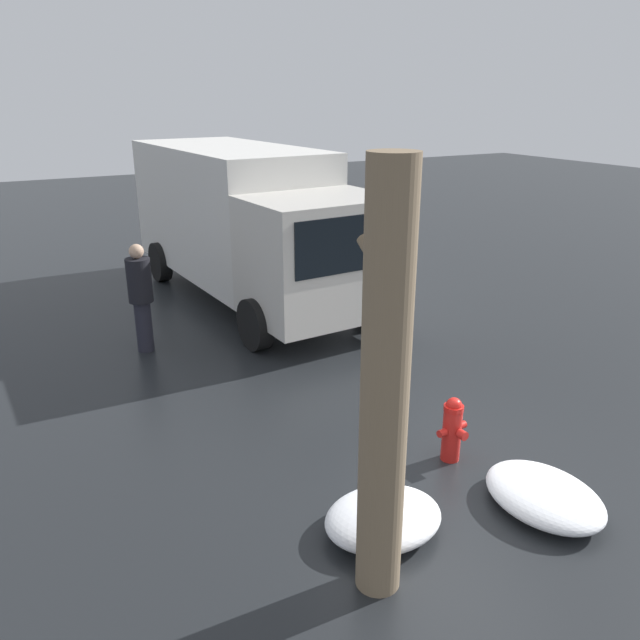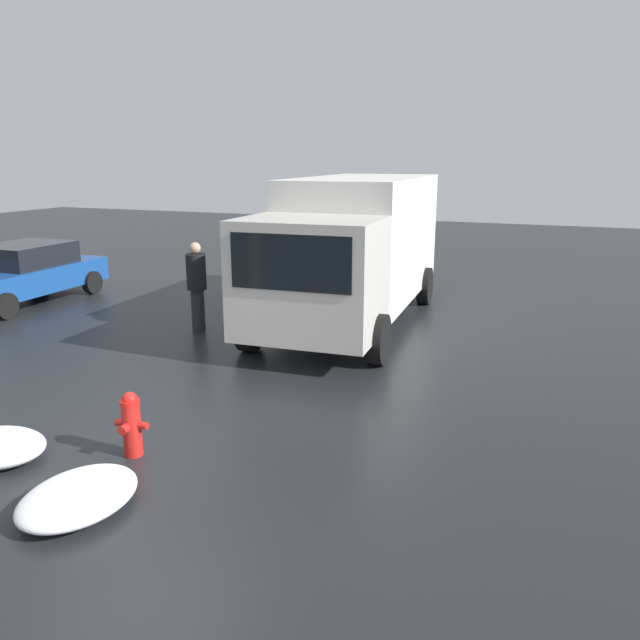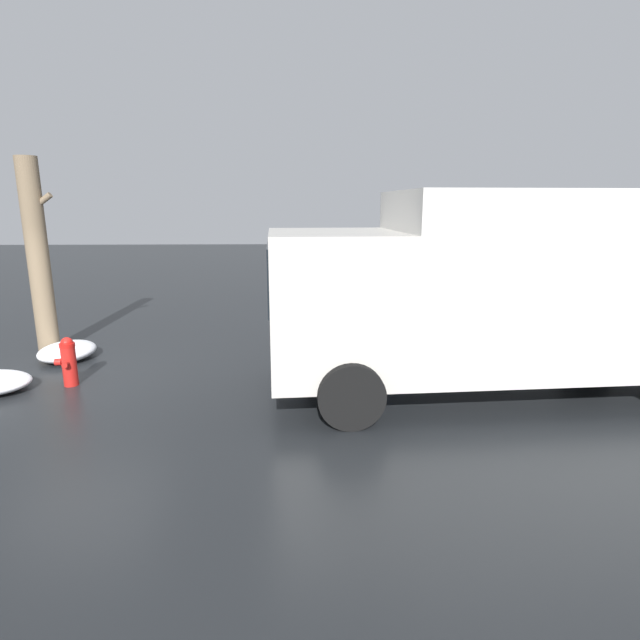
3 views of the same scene
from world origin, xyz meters
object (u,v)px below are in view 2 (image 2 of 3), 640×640
object	(u,v)px
pedestrian	(197,283)
fire_hydrant	(131,423)
parked_car	(22,273)
delivery_truck	(354,245)

from	to	relation	value
pedestrian	fire_hydrant	bearing A→B (deg)	21.65
pedestrian	parked_car	size ratio (longest dim) A/B	0.43
fire_hydrant	delivery_truck	distance (m)	7.26
pedestrian	parked_car	xyz separation A→B (m)	(0.65, 5.51, -0.27)
fire_hydrant	parked_car	world-z (taller)	parked_car
fire_hydrant	parked_car	size ratio (longest dim) A/B	0.19
fire_hydrant	delivery_truck	size ratio (longest dim) A/B	0.11
fire_hydrant	pedestrian	bearing A→B (deg)	-161.18
pedestrian	parked_car	world-z (taller)	pedestrian
parked_car	fire_hydrant	bearing A→B (deg)	141.53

